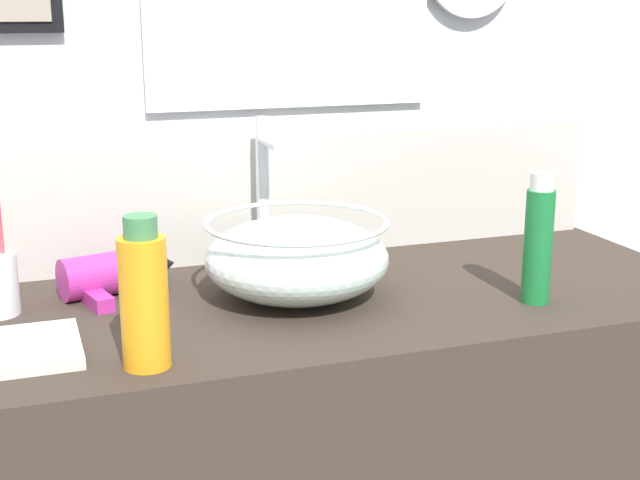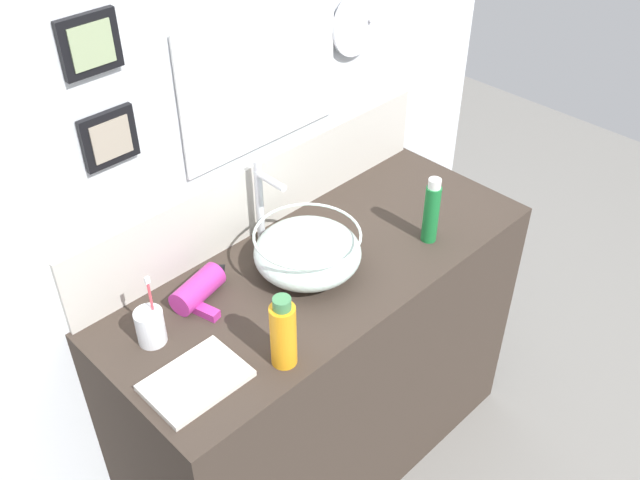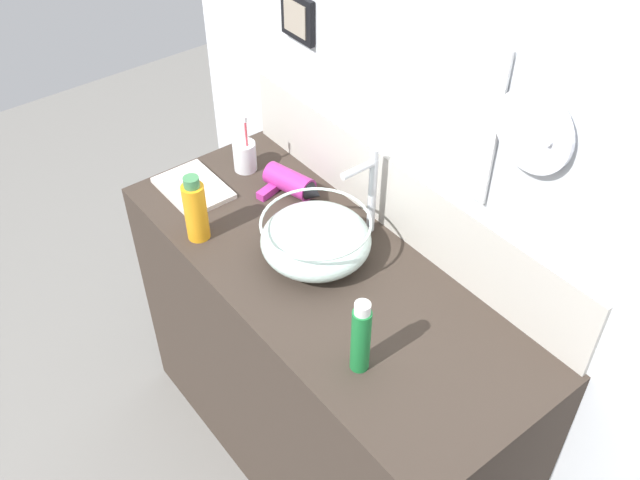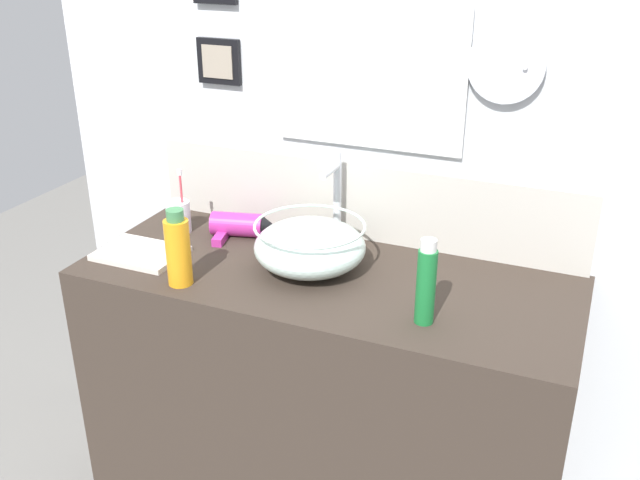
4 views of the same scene
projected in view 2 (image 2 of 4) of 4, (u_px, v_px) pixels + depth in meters
The scene contains 10 objects.
ground_plane at pixel (323, 454), 2.62m from camera, with size 6.00×6.00×0.00m, color gray.
vanity_counter at pixel (323, 371), 2.34m from camera, with size 1.35×0.54×0.91m, color #382D26.
back_panel at pixel (251, 153), 2.08m from camera, with size 2.04×0.10×2.31m.
glass_bowl_sink at pixel (308, 252), 2.00m from camera, with size 0.30×0.30×0.13m.
faucet at pixel (262, 198), 2.05m from camera, with size 0.02×0.12×0.28m.
hair_drier at pixel (202, 287), 1.94m from camera, with size 0.21×0.16×0.07m.
toothbrush_cup at pixel (150, 326), 1.80m from camera, with size 0.07×0.07×0.20m.
shampoo_bottle at pixel (283, 333), 1.71m from camera, with size 0.06×0.06×0.21m.
lotion_bottle at pixel (431, 211), 2.10m from camera, with size 0.05×0.05×0.22m.
hand_towel at pixel (196, 381), 1.71m from camera, with size 0.24×0.17×0.02m, color silver.
Camera 2 is at (-1.12, -1.12, 2.23)m, focal length 40.00 mm.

